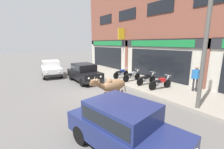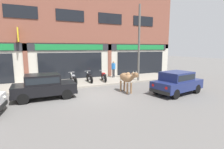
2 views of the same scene
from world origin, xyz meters
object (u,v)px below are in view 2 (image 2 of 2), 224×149
Objects in this scene: motorcycle_0 at (56,80)px; motorcycle_2 at (89,77)px; car_0 at (44,85)px; motorcycle_1 at (74,79)px; utility_pole at (139,43)px; motorcycle_3 at (104,77)px; cow at (127,78)px; car_2 at (177,82)px; pedestrian at (113,67)px.

motorcycle_0 and motorcycle_2 have the same top height.
motorcycle_1 is (2.41, 2.98, -0.30)m from car_0.
motorcycle_2 is 5.15m from utility_pole.
motorcycle_2 is at bearing 6.29° from motorcycle_1.
motorcycle_3 is at bearing 30.85° from car_0.
motorcycle_0 is at bearing 136.53° from cow.
car_2 is 0.59× the size of utility_pole.
utility_pole is (1.31, -2.36, 2.25)m from pedestrian.
car_2 is at bearing -79.21° from pedestrian.
motorcycle_0 is 1.00× the size of motorcycle_1.
car_0 is 2.00× the size of motorcycle_1.
motorcycle_1 is (-2.70, 3.85, -0.49)m from cow.
motorcycle_3 is (-2.88, 5.54, -0.30)m from car_2.
motorcycle_2 is at bearing 108.26° from cow.
motorcycle_0 is at bearing -166.11° from pedestrian.
cow is 5.19m from car_0.
cow is 0.57× the size of car_2.
car_0 is at bearing -165.88° from utility_pole.
motorcycle_2 is 1.27m from motorcycle_3.
motorcycle_3 is (4.01, 0.05, 0.00)m from motorcycle_0.
motorcycle_3 is (-0.05, 3.90, -0.49)m from cow.
pedestrian reaches higher than motorcycle_3.
car_2 reaches higher than motorcycle_3.
pedestrian is at bearing 33.30° from car_0.
cow reaches higher than car_2.
motorcycle_3 is 2.14m from pedestrian.
car_0 is 8.58m from utility_pole.
cow is at bearing -106.18° from pedestrian.
motorcycle_0 is (1.06, 2.98, -0.30)m from car_0.
motorcycle_1 is 1.13× the size of pedestrian.
car_2 reaches higher than motorcycle_0.
car_0 is 7.94m from pedestrian.
cow is at bearing -43.47° from motorcycle_0.
car_0 is 3.18m from motorcycle_0.
motorcycle_0 is 1.36m from motorcycle_1.
motorcycle_3 is at bearing 90.72° from cow.
motorcycle_0 is at bearing 70.44° from car_0.
motorcycle_1 is (1.36, -0.00, 0.00)m from motorcycle_0.
car_0 and car_2 have the same top height.
utility_pole reaches higher than pedestrian.
pedestrian is at bearing 23.41° from motorcycle_2.
car_0 is 5.91m from motorcycle_3.
motorcycle_0 is at bearing 179.94° from motorcycle_1.
cow is 4.67m from utility_pole.
utility_pole reaches higher than motorcycle_1.
car_2 is 6.25m from motorcycle_3.
motorcycle_0 is at bearing 171.89° from utility_pole.
car_0 reaches higher than motorcycle_0.
cow reaches higher than car_0.
motorcycle_1 is 1.39m from motorcycle_2.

